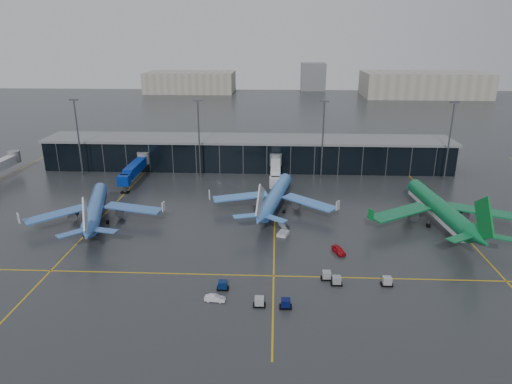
{
  "coord_description": "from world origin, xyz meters",
  "views": [
    {
      "loc": [
        10.15,
        -94.59,
        45.3
      ],
      "look_at": [
        5.0,
        18.0,
        6.0
      ],
      "focal_mm": 32.0,
      "sensor_mm": 36.0,
      "label": 1
    }
  ],
  "objects_px": {
    "baggage_carts": "(304,288)",
    "airliner_aer_lingus": "(440,198)",
    "service_van_red": "(339,250)",
    "service_van_white": "(215,298)",
    "airliner_arkefly": "(95,199)",
    "airliner_klm_near": "(276,188)",
    "mobile_airstair": "(283,232)"
  },
  "relations": [
    {
      "from": "baggage_carts",
      "to": "mobile_airstair",
      "type": "height_order",
      "value": "mobile_airstair"
    },
    {
      "from": "baggage_carts",
      "to": "service_van_white",
      "type": "relative_size",
      "value": 8.91
    },
    {
      "from": "airliner_klm_near",
      "to": "service_van_white",
      "type": "distance_m",
      "value": 46.94
    },
    {
      "from": "airliner_aer_lingus",
      "to": "baggage_carts",
      "type": "relative_size",
      "value": 1.35
    },
    {
      "from": "airliner_klm_near",
      "to": "service_van_white",
      "type": "relative_size",
      "value": 10.85
    },
    {
      "from": "baggage_carts",
      "to": "airliner_aer_lingus",
      "type": "bearing_deg",
      "value": 43.66
    },
    {
      "from": "airliner_aer_lingus",
      "to": "airliner_klm_near",
      "type": "bearing_deg",
      "value": 164.27
    },
    {
      "from": "airliner_arkefly",
      "to": "airliner_klm_near",
      "type": "distance_m",
      "value": 46.42
    },
    {
      "from": "airliner_aer_lingus",
      "to": "mobile_airstair",
      "type": "distance_m",
      "value": 40.18
    },
    {
      "from": "service_van_red",
      "to": "baggage_carts",
      "type": "bearing_deg",
      "value": -137.14
    },
    {
      "from": "baggage_carts",
      "to": "airliner_arkefly",
      "type": "bearing_deg",
      "value": 148.59
    },
    {
      "from": "airliner_klm_near",
      "to": "service_van_red",
      "type": "relative_size",
      "value": 9.17
    },
    {
      "from": "airliner_klm_near",
      "to": "mobile_airstair",
      "type": "height_order",
      "value": "airliner_klm_near"
    },
    {
      "from": "airliner_klm_near",
      "to": "service_van_white",
      "type": "bearing_deg",
      "value": -91.89
    },
    {
      "from": "airliner_aer_lingus",
      "to": "service_van_white",
      "type": "height_order",
      "value": "airliner_aer_lingus"
    },
    {
      "from": "airliner_klm_near",
      "to": "baggage_carts",
      "type": "height_order",
      "value": "airliner_klm_near"
    },
    {
      "from": "airliner_aer_lingus",
      "to": "service_van_red",
      "type": "height_order",
      "value": "airliner_aer_lingus"
    },
    {
      "from": "airliner_arkefly",
      "to": "airliner_aer_lingus",
      "type": "xyz_separation_m",
      "value": [
        85.97,
        2.52,
        0.8
      ]
    },
    {
      "from": "airliner_klm_near",
      "to": "airliner_aer_lingus",
      "type": "xyz_separation_m",
      "value": [
        40.74,
        -7.91,
        0.69
      ]
    },
    {
      "from": "service_van_red",
      "to": "airliner_arkefly",
      "type": "bearing_deg",
      "value": 146.15
    },
    {
      "from": "airliner_aer_lingus",
      "to": "baggage_carts",
      "type": "distance_m",
      "value": 48.98
    },
    {
      "from": "service_van_red",
      "to": "service_van_white",
      "type": "height_order",
      "value": "service_van_red"
    },
    {
      "from": "airliner_aer_lingus",
      "to": "baggage_carts",
      "type": "xyz_separation_m",
      "value": [
        -35.16,
        -33.55,
        -6.13
      ]
    },
    {
      "from": "airliner_klm_near",
      "to": "baggage_carts",
      "type": "bearing_deg",
      "value": -71.2
    },
    {
      "from": "airliner_arkefly",
      "to": "service_van_white",
      "type": "distance_m",
      "value": 49.59
    },
    {
      "from": "mobile_airstair",
      "to": "service_van_white",
      "type": "relative_size",
      "value": 1.01
    },
    {
      "from": "airliner_aer_lingus",
      "to": "airliner_arkefly",
      "type": "bearing_deg",
      "value": 176.94
    },
    {
      "from": "airliner_aer_lingus",
      "to": "mobile_airstair",
      "type": "bearing_deg",
      "value": -172.14
    },
    {
      "from": "airliner_arkefly",
      "to": "baggage_carts",
      "type": "distance_m",
      "value": 59.78
    },
    {
      "from": "airliner_arkefly",
      "to": "airliner_klm_near",
      "type": "height_order",
      "value": "airliner_klm_near"
    },
    {
      "from": "baggage_carts",
      "to": "service_van_red",
      "type": "bearing_deg",
      "value": 62.49
    },
    {
      "from": "mobile_airstair",
      "to": "service_van_white",
      "type": "xyz_separation_m",
      "value": [
        -12.48,
        -28.82,
        -0.16
      ]
    }
  ]
}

